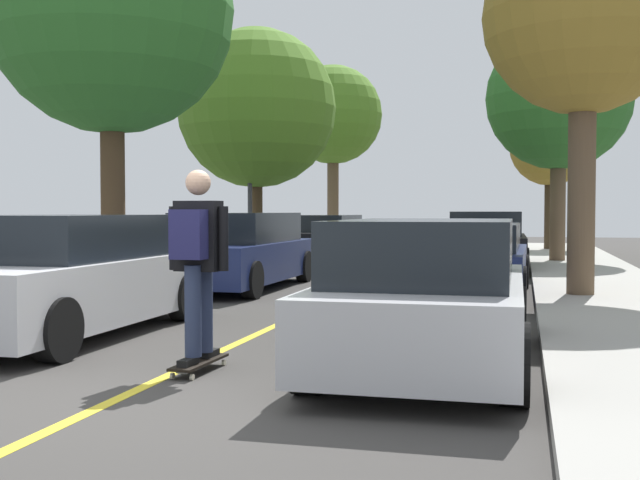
{
  "coord_description": "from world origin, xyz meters",
  "views": [
    {
      "loc": [
        3.05,
        -5.57,
        1.47
      ],
      "look_at": [
        0.03,
        6.12,
        1.02
      ],
      "focal_mm": 44.13,
      "sensor_mm": 36.0,
      "label": 1
    }
  ],
  "objects_px": {
    "parked_car_right_nearest": "(428,294)",
    "parked_car_right_far": "(486,242)",
    "street_tree_left_nearest": "(111,12)",
    "skateboarder": "(197,253)",
    "streetlamp": "(250,150)",
    "street_tree_right_far": "(550,146)",
    "street_tree_left_far": "(333,116)",
    "street_tree_left_near": "(257,108)",
    "parked_car_left_near": "(237,251)",
    "parked_car_right_near": "(471,259)",
    "street_tree_right_near": "(559,98)",
    "street_tree_right_nearest": "(584,17)",
    "parked_car_left_nearest": "(64,276)",
    "skateboard": "(199,363)",
    "parked_car_left_far": "(324,240)"
  },
  "relations": [
    {
      "from": "street_tree_left_far",
      "to": "street_tree_right_nearest",
      "type": "bearing_deg",
      "value": -63.55
    },
    {
      "from": "street_tree_left_nearest",
      "to": "skateboarder",
      "type": "bearing_deg",
      "value": -54.95
    },
    {
      "from": "parked_car_right_near",
      "to": "parked_car_left_near",
      "type": "bearing_deg",
      "value": 177.34
    },
    {
      "from": "parked_car_right_nearest",
      "to": "street_tree_right_near",
      "type": "relative_size",
      "value": 0.68
    },
    {
      "from": "parked_car_left_near",
      "to": "street_tree_left_far",
      "type": "height_order",
      "value": "street_tree_left_far"
    },
    {
      "from": "parked_car_left_near",
      "to": "street_tree_left_nearest",
      "type": "bearing_deg",
      "value": -139.8
    },
    {
      "from": "street_tree_left_near",
      "to": "street_tree_right_near",
      "type": "bearing_deg",
      "value": 12.78
    },
    {
      "from": "street_tree_right_far",
      "to": "streetlamp",
      "type": "distance_m",
      "value": 11.9
    },
    {
      "from": "parked_car_right_far",
      "to": "street_tree_left_far",
      "type": "height_order",
      "value": "street_tree_left_far"
    },
    {
      "from": "parked_car_right_nearest",
      "to": "street_tree_right_near",
      "type": "bearing_deg",
      "value": 83.14
    },
    {
      "from": "street_tree_right_near",
      "to": "street_tree_left_near",
      "type": "bearing_deg",
      "value": -167.22
    },
    {
      "from": "parked_car_left_far",
      "to": "street_tree_right_far",
      "type": "xyz_separation_m",
      "value": [
        6.14,
        7.83,
        3.04
      ]
    },
    {
      "from": "streetlamp",
      "to": "street_tree_right_nearest",
      "type": "bearing_deg",
      "value": -39.43
    },
    {
      "from": "parked_car_right_far",
      "to": "street_tree_right_nearest",
      "type": "relative_size",
      "value": 0.71
    },
    {
      "from": "street_tree_right_nearest",
      "to": "parked_car_right_far",
      "type": "bearing_deg",
      "value": 105.27
    },
    {
      "from": "parked_car_right_far",
      "to": "street_tree_right_near",
      "type": "relative_size",
      "value": 0.68
    },
    {
      "from": "parked_car_left_near",
      "to": "parked_car_right_nearest",
      "type": "relative_size",
      "value": 1.1
    },
    {
      "from": "street_tree_right_nearest",
      "to": "streetlamp",
      "type": "height_order",
      "value": "street_tree_right_nearest"
    },
    {
      "from": "parked_car_left_nearest",
      "to": "street_tree_right_far",
      "type": "height_order",
      "value": "street_tree_right_far"
    },
    {
      "from": "parked_car_left_far",
      "to": "street_tree_left_near",
      "type": "relative_size",
      "value": 0.65
    },
    {
      "from": "parked_car_right_far",
      "to": "skateboard",
      "type": "height_order",
      "value": "parked_car_right_far"
    },
    {
      "from": "street_tree_left_near",
      "to": "street_tree_right_far",
      "type": "relative_size",
      "value": 1.25
    },
    {
      "from": "street_tree_left_nearest",
      "to": "street_tree_right_nearest",
      "type": "bearing_deg",
      "value": 4.78
    },
    {
      "from": "parked_car_left_far",
      "to": "street_tree_left_far",
      "type": "xyz_separation_m",
      "value": [
        -1.76,
        8.33,
        4.39
      ]
    },
    {
      "from": "parked_car_right_near",
      "to": "parked_car_right_far",
      "type": "bearing_deg",
      "value": 90.0
    },
    {
      "from": "street_tree_left_nearest",
      "to": "skateboarder",
      "type": "xyz_separation_m",
      "value": [
        4.15,
        -5.92,
        -3.86
      ]
    },
    {
      "from": "street_tree_right_nearest",
      "to": "parked_car_right_nearest",
      "type": "bearing_deg",
      "value": -107.01
    },
    {
      "from": "streetlamp",
      "to": "street_tree_right_far",
      "type": "bearing_deg",
      "value": 48.38
    },
    {
      "from": "parked_car_right_nearest",
      "to": "parked_car_left_far",
      "type": "bearing_deg",
      "value": 108.27
    },
    {
      "from": "street_tree_left_nearest",
      "to": "street_tree_right_near",
      "type": "xyz_separation_m",
      "value": [
        7.9,
        9.52,
        -0.47
      ]
    },
    {
      "from": "parked_car_left_nearest",
      "to": "skateboard",
      "type": "xyz_separation_m",
      "value": [
        2.4,
        -1.59,
        -0.61
      ]
    },
    {
      "from": "street_tree_right_nearest",
      "to": "skateboard",
      "type": "distance_m",
      "value": 8.75
    },
    {
      "from": "parked_car_right_nearest",
      "to": "street_tree_right_far",
      "type": "distance_m",
      "value": 21.4
    },
    {
      "from": "parked_car_right_nearest",
      "to": "street_tree_right_near",
      "type": "height_order",
      "value": "street_tree_right_near"
    },
    {
      "from": "street_tree_right_near",
      "to": "skateboard",
      "type": "distance_m",
      "value": 16.45
    },
    {
      "from": "parked_car_left_far",
      "to": "streetlamp",
      "type": "xyz_separation_m",
      "value": [
        -1.75,
        -1.05,
        2.4
      ]
    },
    {
      "from": "parked_car_left_near",
      "to": "street_tree_right_near",
      "type": "xyz_separation_m",
      "value": [
        6.14,
        8.03,
        3.77
      ]
    },
    {
      "from": "parked_car_right_nearest",
      "to": "parked_car_right_far",
      "type": "distance_m",
      "value": 12.18
    },
    {
      "from": "parked_car_left_nearest",
      "to": "street_tree_right_near",
      "type": "distance_m",
      "value": 15.58
    },
    {
      "from": "parked_car_right_near",
      "to": "street_tree_right_nearest",
      "type": "height_order",
      "value": "street_tree_right_nearest"
    },
    {
      "from": "parked_car_right_near",
      "to": "street_tree_right_near",
      "type": "xyz_separation_m",
      "value": [
        1.76,
        8.24,
        3.84
      ]
    },
    {
      "from": "parked_car_left_nearest",
      "to": "street_tree_right_nearest",
      "type": "xyz_separation_m",
      "value": [
        6.14,
        4.95,
        3.82
      ]
    },
    {
      "from": "parked_car_right_nearest",
      "to": "streetlamp",
      "type": "bearing_deg",
      "value": 116.64
    },
    {
      "from": "street_tree_left_near",
      "to": "street_tree_right_nearest",
      "type": "xyz_separation_m",
      "value": [
        7.9,
        -7.07,
        0.29
      ]
    },
    {
      "from": "street_tree_right_far",
      "to": "street_tree_left_far",
      "type": "bearing_deg",
      "value": 176.37
    },
    {
      "from": "parked_car_right_nearest",
      "to": "street_tree_right_far",
      "type": "bearing_deg",
      "value": 85.24
    },
    {
      "from": "parked_car_left_nearest",
      "to": "street_tree_right_near",
      "type": "bearing_deg",
      "value": 66.02
    },
    {
      "from": "parked_car_left_near",
      "to": "street_tree_left_near",
      "type": "distance_m",
      "value": 7.38
    },
    {
      "from": "street_tree_left_far",
      "to": "skateboarder",
      "type": "relative_size",
      "value": 3.93
    },
    {
      "from": "street_tree_left_far",
      "to": "street_tree_right_near",
      "type": "height_order",
      "value": "street_tree_left_far"
    }
  ]
}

